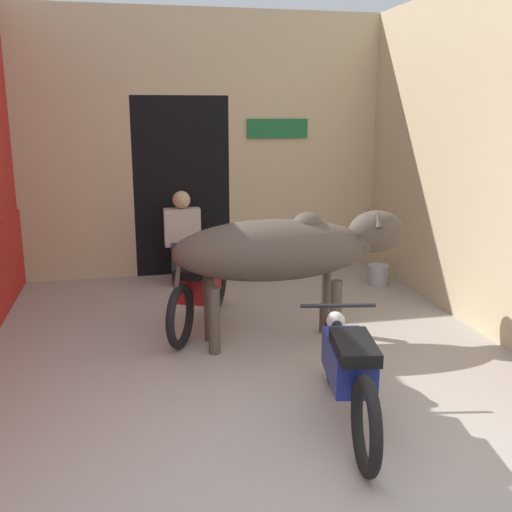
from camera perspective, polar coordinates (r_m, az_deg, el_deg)
The scene contains 9 objects.
ground_plane at distance 3.85m, azimuth 5.75°, elevation -20.95°, with size 30.00×30.00×0.00m, color #9E9389.
wall_back_with_doorway at distance 8.35m, azimuth -6.07°, elevation 8.90°, with size 4.81×0.93×3.46m.
wall_right_with_door at distance 6.50m, azimuth 20.81°, elevation 8.58°, with size 0.22×4.98×3.46m.
cow at distance 5.63m, azimuth 2.85°, elevation 0.59°, with size 2.25×0.66×1.30m.
motorcycle_near at distance 4.34m, azimuth 8.76°, elevation -10.53°, with size 0.58×1.81×0.74m.
motorcycle_far at distance 6.17m, azimuth -5.39°, elevation -3.09°, with size 0.88×1.63×0.74m.
shopkeeper_seated at distance 7.73m, azimuth -6.98°, elevation 1.96°, with size 0.46×0.34×1.20m.
plastic_stool at distance 7.81m, azimuth -4.68°, elevation -0.85°, with size 0.33×0.33×0.44m.
bucket at distance 7.88m, azimuth 11.55°, elevation -1.74°, with size 0.26×0.26×0.26m.
Camera 1 is at (-1.02, -3.01, 2.18)m, focal length 42.00 mm.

